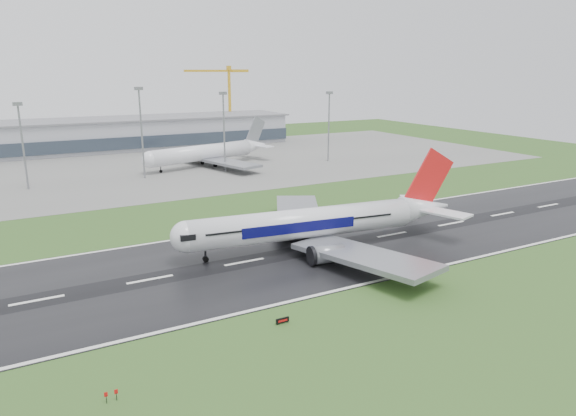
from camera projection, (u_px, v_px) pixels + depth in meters
ground at (150, 280)px, 101.10m from camera, size 520.00×520.00×0.00m
runway at (150, 280)px, 101.09m from camera, size 400.00×45.00×0.10m
apron at (71, 173)px, 207.20m from camera, size 400.00×130.00×0.08m
terminal at (54, 138)px, 256.23m from camera, size 240.00×36.00×15.00m
main_airliner at (323, 204)px, 117.57m from camera, size 76.50×73.63×20.39m
parked_airliner at (207, 144)px, 220.10m from camera, size 77.32×74.21×18.76m
tower_crane at (230, 102)px, 311.68m from camera, size 42.72×9.44×42.52m
runway_sign at (282, 321)px, 83.39m from camera, size 2.31×0.42×1.04m
floodmast_2 at (23, 148)px, 174.78m from camera, size 0.64×0.64×28.27m
floodmast_3 at (142, 135)px, 192.64m from camera, size 0.64×0.64×32.64m
floodmast_4 at (224, 133)px, 208.05m from camera, size 0.64×0.64×30.33m
floodmast_5 at (329, 128)px, 231.21m from camera, size 0.64×0.64×29.58m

